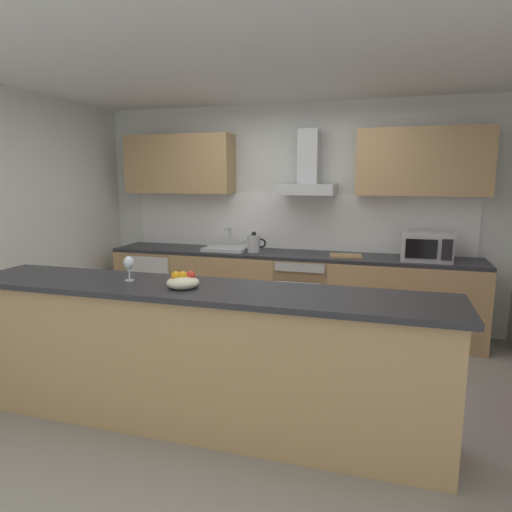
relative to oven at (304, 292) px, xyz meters
name	(u,v)px	position (x,y,z in m)	size (l,w,h in m)	color
ground	(248,384)	(-0.20, -1.48, -0.47)	(5.78, 4.65, 0.02)	gray
ceiling	(246,64)	(-0.20, -1.48, 2.15)	(5.78, 4.65, 0.02)	white
wall_back	(295,215)	(-0.20, 0.41, 0.84)	(5.78, 0.12, 2.60)	silver
wall_left	(6,225)	(-2.65, -1.48, 0.84)	(0.12, 4.65, 2.60)	silver
backsplash_tile	(294,222)	(-0.20, 0.33, 0.77)	(4.06, 0.02, 0.66)	white
counter_back	(287,291)	(-0.20, 0.03, -0.01)	(4.21, 0.60, 0.90)	tan
counter_island	(197,357)	(-0.34, -2.20, 0.05)	(3.47, 0.64, 1.02)	tan
upper_cabinets	(292,163)	(-0.20, 0.18, 1.45)	(4.15, 0.32, 0.70)	tan
oven	(304,292)	(0.00, 0.00, 0.00)	(0.60, 0.62, 0.80)	slate
refrigerator	(160,284)	(-1.83, 0.00, -0.03)	(0.58, 0.60, 0.85)	white
microwave	(426,246)	(1.28, -0.03, 0.59)	(0.50, 0.38, 0.30)	#B7BABC
sink	(227,248)	(-0.94, 0.01, 0.47)	(0.50, 0.40, 0.26)	silver
kettle	(254,243)	(-0.58, -0.03, 0.55)	(0.29, 0.15, 0.24)	#B7BABC
range_hood	(308,174)	(0.00, 0.13, 1.33)	(0.62, 0.45, 0.72)	#B7BABC
wine_glass	(129,264)	(-0.87, -2.17, 0.68)	(0.08, 0.08, 0.18)	silver
fruit_bowl	(183,282)	(-0.41, -2.25, 0.60)	(0.22, 0.22, 0.13)	beige
chopping_board	(346,256)	(0.46, -0.02, 0.45)	(0.34, 0.22, 0.02)	tan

